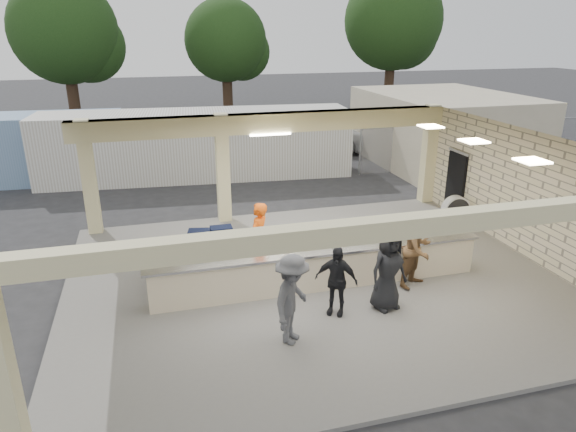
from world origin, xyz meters
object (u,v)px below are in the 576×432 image
object	(u,v)px
baggage_handler	(259,239)
passenger_d	(388,270)
luggage_cart	(205,253)
car_white_a	(379,136)
drum_fan	(455,210)
passenger_a	(419,249)
car_dark	(340,131)
passenger_b	(336,280)
car_white_b	(468,134)
baggage_counter	(320,269)
container_white	(197,145)
passenger_c	(292,299)

from	to	relation	value
baggage_handler	passenger_d	size ratio (longest dim) A/B	1.02
luggage_cart	passenger_d	size ratio (longest dim) A/B	1.24
baggage_handler	car_white_a	xyz separation A→B (m)	(9.04, 12.49, -0.28)
drum_fan	car_white_a	bearing A→B (deg)	81.11
passenger_a	car_dark	distance (m)	16.56
passenger_b	car_white_b	world-z (taller)	passenger_b
baggage_counter	passenger_b	world-z (taller)	passenger_b
baggage_counter	container_white	world-z (taller)	container_white
luggage_cart	passenger_a	world-z (taller)	passenger_a
baggage_counter	car_dark	bearing A→B (deg)	67.61
passenger_c	car_white_b	xyz separation A→B (m)	(13.96, 15.08, -0.34)
car_white_b	car_dark	size ratio (longest dim) A/B	0.99
luggage_cart	car_dark	world-z (taller)	car_dark
passenger_d	car_white_a	size ratio (longest dim) A/B	0.35
baggage_handler	passenger_c	size ratio (longest dim) A/B	1.01
passenger_a	baggage_handler	bearing A→B (deg)	125.11
baggage_handler	luggage_cart	bearing A→B (deg)	-53.39
baggage_handler	car_dark	xyz separation A→B (m)	(7.66, 14.44, -0.30)
car_white_a	container_white	size ratio (longest dim) A/B	0.42
luggage_cart	car_white_a	world-z (taller)	car_white_a
car_white_b	baggage_handler	bearing A→B (deg)	157.06
passenger_a	passenger_d	distance (m)	1.42
passenger_a	passenger_c	bearing A→B (deg)	172.36
baggage_counter	passenger_d	size ratio (longest dim) A/B	4.41
baggage_handler	passenger_b	size ratio (longest dim) A/B	1.20
container_white	drum_fan	bearing A→B (deg)	-44.13
passenger_c	car_dark	size ratio (longest dim) A/B	0.42
baggage_handler	passenger_a	size ratio (longest dim) A/B	1.01
drum_fan	car_white_b	size ratio (longest dim) A/B	0.22
passenger_d	car_dark	world-z (taller)	passenger_d
passenger_a	passenger_d	world-z (taller)	passenger_a
passenger_c	car_white_a	xyz separation A→B (m)	(9.05, 15.60, -0.27)
baggage_counter	car_white_a	xyz separation A→B (m)	(7.79, 13.59, 0.18)
passenger_b	car_white_b	xyz separation A→B (m)	(12.76, 14.30, -0.19)
passenger_a	passenger_d	size ratio (longest dim) A/B	1.02
drum_fan	baggage_handler	world-z (taller)	baggage_handler
passenger_c	car_white_a	world-z (taller)	passenger_c
passenger_b	baggage_counter	bearing A→B (deg)	120.13
car_white_a	car_dark	world-z (taller)	car_white_a
car_white_b	car_dark	distance (m)	6.77
baggage_counter	baggage_handler	world-z (taller)	baggage_handler
drum_fan	car_white_a	xyz separation A→B (m)	(2.34, 10.78, 0.15)
passenger_a	car_white_a	bearing A→B (deg)	38.12
passenger_a	car_white_b	distance (m)	17.11
passenger_c	passenger_b	bearing A→B (deg)	-19.70
drum_fan	baggage_counter	bearing A→B (deg)	-149.31
passenger_c	car_white_a	distance (m)	18.04
car_white_b	container_white	distance (m)	14.60
drum_fan	car_white_b	distance (m)	12.57
car_white_a	car_white_b	bearing A→B (deg)	-85.05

